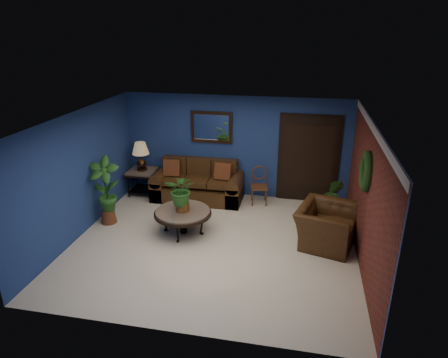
% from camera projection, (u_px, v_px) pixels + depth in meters
% --- Properties ---
extents(floor, '(5.50, 5.50, 0.00)m').
position_uv_depth(floor, '(214.00, 243.00, 7.92)').
color(floor, beige).
rests_on(floor, ground).
extents(wall_back, '(5.50, 0.04, 2.50)m').
position_uv_depth(wall_back, '(236.00, 147.00, 9.74)').
color(wall_back, navy).
rests_on(wall_back, ground).
extents(wall_left, '(0.04, 5.00, 2.50)m').
position_uv_depth(wall_left, '(79.00, 175.00, 7.97)').
color(wall_left, navy).
rests_on(wall_left, ground).
extents(wall_right_brick, '(0.04, 5.00, 2.50)m').
position_uv_depth(wall_right_brick, '(367.00, 197.00, 6.96)').
color(wall_right_brick, maroon).
rests_on(wall_right_brick, ground).
extents(ceiling, '(5.50, 5.00, 0.02)m').
position_uv_depth(ceiling, '(213.00, 119.00, 7.00)').
color(ceiling, white).
rests_on(ceiling, wall_back).
extents(crown_molding, '(0.03, 5.00, 0.14)m').
position_uv_depth(crown_molding, '(374.00, 131.00, 6.53)').
color(crown_molding, white).
rests_on(crown_molding, wall_right_brick).
extents(wall_mirror, '(1.02, 0.06, 0.77)m').
position_uv_depth(wall_mirror, '(211.00, 127.00, 9.64)').
color(wall_mirror, '#422614').
rests_on(wall_mirror, wall_back).
extents(closet_door, '(1.44, 0.06, 2.18)m').
position_uv_depth(closet_door, '(308.00, 160.00, 9.47)').
color(closet_door, black).
rests_on(closet_door, wall_back).
extents(wreath, '(0.16, 0.72, 0.72)m').
position_uv_depth(wreath, '(366.00, 171.00, 6.85)').
color(wreath, black).
rests_on(wreath, wall_right_brick).
extents(sofa, '(2.19, 0.94, 0.98)m').
position_uv_depth(sofa, '(199.00, 186.00, 9.86)').
color(sofa, '#482D14').
rests_on(sofa, ground).
extents(coffee_table, '(1.18, 1.18, 0.51)m').
position_uv_depth(coffee_table, '(183.00, 213.00, 8.16)').
color(coffee_table, '#58544D').
rests_on(coffee_table, ground).
extents(end_table, '(0.70, 0.70, 0.64)m').
position_uv_depth(end_table, '(143.00, 176.00, 10.03)').
color(end_table, '#58544D').
rests_on(end_table, ground).
extents(table_lamp, '(0.42, 0.42, 0.69)m').
position_uv_depth(table_lamp, '(141.00, 153.00, 9.81)').
color(table_lamp, '#422614').
rests_on(table_lamp, end_table).
extents(side_chair, '(0.45, 0.45, 0.91)m').
position_uv_depth(side_chair, '(259.00, 183.00, 9.54)').
color(side_chair, '#582B19').
rests_on(side_chair, ground).
extents(armchair, '(1.33, 1.43, 0.78)m').
position_uv_depth(armchair, '(326.00, 225.00, 7.79)').
color(armchair, '#482D14').
rests_on(armchair, ground).
extents(coffee_plant, '(0.62, 0.54, 0.80)m').
position_uv_depth(coffee_plant, '(182.00, 191.00, 7.97)').
color(coffee_plant, brown).
rests_on(coffee_plant, coffee_table).
extents(floor_plant, '(0.48, 0.42, 0.88)m').
position_uv_depth(floor_plant, '(333.00, 196.00, 8.93)').
color(floor_plant, brown).
rests_on(floor_plant, ground).
extents(tall_plant, '(0.73, 0.57, 1.49)m').
position_uv_depth(tall_plant, '(105.00, 188.00, 8.45)').
color(tall_plant, brown).
rests_on(tall_plant, ground).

